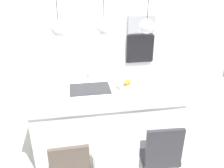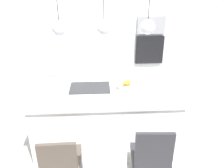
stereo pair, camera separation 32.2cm
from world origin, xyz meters
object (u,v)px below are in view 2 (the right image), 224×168
Objects in this scene: chair_near at (61,162)px; chair_far at (151,156)px; oven at (149,50)px; chair_middle at (105,160)px; fruit_bowl at (127,86)px; microwave at (151,25)px.

chair_far is at bearing -0.15° from chair_near.
oven is at bearing 60.16° from chair_near.
chair_middle is at bearing -111.19° from oven.
chair_near is 0.99m from chair_far.
fruit_bowl is 0.33× the size of chair_near.
oven reaches higher than chair_far.
fruit_bowl is at bearing -111.69° from oven.
chair_near is (-1.47, -2.56, -0.97)m from microwave.
chair_middle is at bearing -110.30° from fruit_bowl.
microwave is 2.91m from chair_middle.
chair_near is at bearing 179.85° from chair_far.
chair_far is at bearing -0.18° from chair_middle.
fruit_bowl is 0.33× the size of chair_middle.
oven is at bearing 68.31° from fruit_bowl.
oven is 2.64m from chair_far.
chair_far is at bearing -79.25° from fruit_bowl.
oven is 0.66× the size of chair_near.
chair_near is (-1.47, -2.56, -0.47)m from oven.
oven is at bearing 0.00° from microwave.
chair_far is (0.51, -0.00, 0.02)m from chair_middle.
microwave is 0.59× the size of chair_far.
microwave is 3.10m from chair_near.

